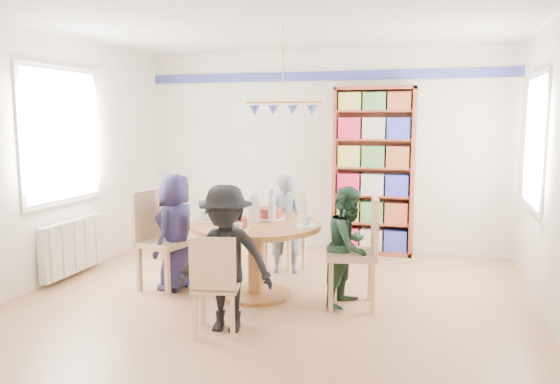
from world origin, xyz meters
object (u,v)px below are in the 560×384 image
(radiator, at_px, (72,247))
(person_right, at_px, (349,246))
(chair_near, at_px, (215,281))
(person_near, at_px, (226,259))
(dining_table, at_px, (256,242))
(chair_left, at_px, (158,235))
(person_left, at_px, (176,232))
(chair_far, at_px, (288,226))
(bookshelf, at_px, (374,173))
(person_far, at_px, (285,224))
(chair_right, at_px, (361,246))

(radiator, relative_size, person_right, 0.87)
(chair_near, xyz_separation_m, person_near, (0.04, 0.13, 0.16))
(dining_table, bearing_deg, radiator, 178.12)
(chair_left, relative_size, person_left, 0.85)
(dining_table, distance_m, person_near, 0.92)
(chair_far, bearing_deg, chair_near, -91.29)
(radiator, xyz_separation_m, bookshelf, (3.14, 2.04, 0.73))
(dining_table, height_order, person_near, person_near)
(person_near, bearing_deg, chair_near, -113.31)
(person_far, bearing_deg, bookshelf, -142.13)
(person_far, bearing_deg, person_right, 118.90)
(person_far, bearing_deg, dining_table, 71.02)
(chair_left, distance_m, person_near, 1.43)
(dining_table, distance_m, chair_far, 1.07)
(person_left, bearing_deg, chair_near, 46.07)
(person_left, bearing_deg, chair_left, -72.23)
(dining_table, bearing_deg, chair_left, -178.56)
(chair_right, bearing_deg, radiator, 178.72)
(person_far, height_order, person_near, person_near)
(radiator, bearing_deg, chair_right, -1.28)
(chair_left, bearing_deg, person_right, 1.28)
(chair_left, distance_m, bookshelf, 2.97)
(chair_near, height_order, bookshelf, bookshelf)
(chair_right, relative_size, bookshelf, 0.48)
(person_left, bearing_deg, chair_right, 95.88)
(chair_near, bearing_deg, person_near, 71.56)
(radiator, height_order, chair_left, chair_left)
(radiator, xyz_separation_m, chair_near, (2.21, -1.12, 0.12))
(chair_near, height_order, person_near, person_near)
(dining_table, relative_size, chair_right, 1.23)
(chair_near, distance_m, person_right, 1.42)
(chair_near, xyz_separation_m, person_far, (0.05, 1.95, 0.11))
(radiator, relative_size, bookshelf, 0.46)
(chair_near, distance_m, bookshelf, 3.35)
(radiator, relative_size, chair_right, 0.94)
(person_far, bearing_deg, chair_left, 23.71)
(person_left, distance_m, person_far, 1.29)
(chair_right, height_order, person_far, person_far)
(chair_right, bearing_deg, person_right, 171.29)
(person_right, xyz_separation_m, person_far, (-0.89, 0.89, 0.00))
(radiator, xyz_separation_m, chair_left, (1.14, -0.10, 0.22))
(person_right, xyz_separation_m, bookshelf, (-0.01, 2.10, 0.50))
(chair_far, distance_m, person_right, 1.38)
(dining_table, xyz_separation_m, person_near, (0.04, -0.91, 0.07))
(dining_table, xyz_separation_m, person_left, (-0.89, 0.01, 0.05))
(chair_right, xyz_separation_m, person_right, (-0.12, 0.02, -0.01))
(chair_left, bearing_deg, bookshelf, 46.95)
(radiator, bearing_deg, chair_left, -5.02)
(person_left, relative_size, bookshelf, 0.56)
(chair_far, distance_m, person_left, 1.41)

